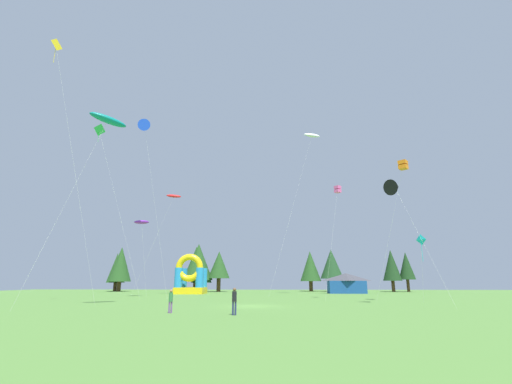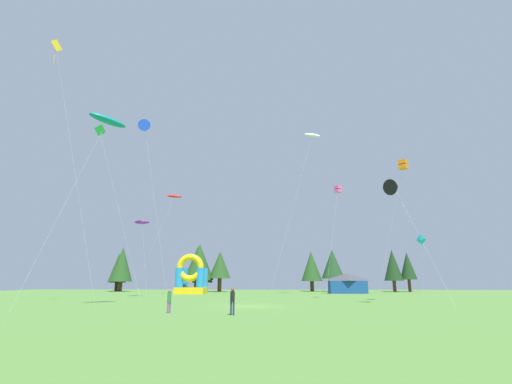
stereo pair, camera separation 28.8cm
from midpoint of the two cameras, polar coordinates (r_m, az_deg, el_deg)
ground_plane at (r=34.13m, az=-0.81°, el=-17.67°), size 120.00×120.00×0.00m
kite_green_diamond at (r=53.59m, az=-23.44°, el=8.78°), size 7.43×2.09×22.60m
kite_pink_box at (r=47.21m, az=13.00°, el=0.40°), size 2.99×2.66×14.08m
kite_cyan_diamond at (r=41.52m, az=24.85°, el=-7.07°), size 0.68×2.08×6.76m
kite_purple_parafoil at (r=55.34m, az=-17.49°, el=-4.61°), size 2.26×2.66×11.03m
kite_teal_parafoil at (r=37.84m, az=-22.29°, el=10.48°), size 6.04×5.05×17.90m
kite_yellow_diamond at (r=46.86m, az=-29.04°, el=19.24°), size 5.95×3.93×27.36m
kite_white_parafoil at (r=63.49m, az=9.07°, el=8.87°), size 9.37×5.42×27.27m
kite_orange_box at (r=43.77m, az=22.48°, el=3.99°), size 3.95×3.44×15.42m
kite_red_parafoil at (r=62.06m, az=-12.71°, el=-0.67°), size 7.05×1.17×16.55m
kite_black_delta at (r=38.67m, az=21.29°, el=0.78°), size 4.04×4.88×12.35m
kite_blue_delta at (r=51.87m, az=-17.09°, el=9.91°), size 5.17×2.04×23.56m
person_near_camera at (r=27.67m, az=-13.30°, el=-16.19°), size 0.38×0.38×1.64m
person_far_side at (r=25.42m, az=-3.42°, el=-16.57°), size 0.33×0.33×1.79m
inflatable_blue_arch at (r=65.18m, az=-10.12°, el=-13.45°), size 4.99×4.81×6.75m
festival_tent at (r=68.64m, az=14.41°, el=-13.86°), size 6.51×3.28×3.54m
tree_row_0 at (r=86.18m, az=-20.98°, el=-11.18°), size 3.82×3.82×8.16m
tree_row_1 at (r=83.82m, az=-20.41°, el=-10.70°), size 4.71×4.71×9.34m
tree_row_2 at (r=78.64m, az=-9.21°, el=-11.08°), size 5.31×5.31×9.34m
tree_row_3 at (r=77.83m, az=-8.87°, el=-10.93°), size 6.16×6.16×9.81m
tree_row_4 at (r=77.43m, az=-8.35°, el=-12.08°), size 4.26×4.26×7.23m
tree_row_5 at (r=77.04m, az=-5.63°, el=-11.45°), size 4.53×4.53×8.25m
tree_row_6 at (r=80.27m, az=8.88°, el=-11.57°), size 4.48×4.48×8.46m
tree_row_7 at (r=80.38m, az=12.15°, el=-11.13°), size 4.85×4.85×8.80m
tree_row_8 at (r=81.14m, az=20.97°, el=-10.81°), size 3.76×3.76×8.54m
tree_row_9 at (r=82.20m, az=23.02°, el=-10.75°), size 3.30×3.30×8.04m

